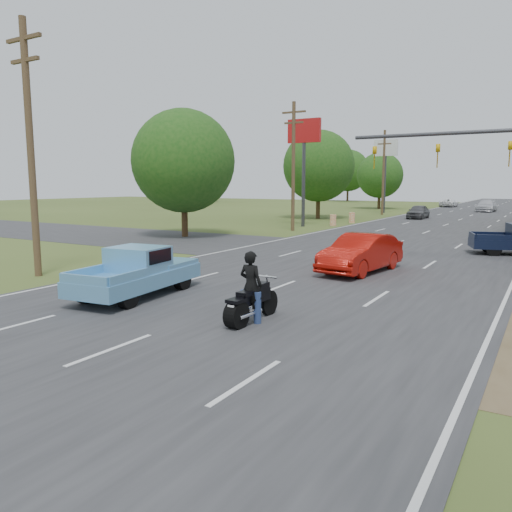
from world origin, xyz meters
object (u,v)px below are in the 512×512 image
Objects in this scene: motorcycle at (250,304)px; distant_car_silver at (486,206)px; blue_pickup at (139,271)px; red_convertible at (361,253)px; distant_car_grey at (418,212)px; rider at (251,289)px; distant_car_white at (449,203)px.

distant_car_silver reaches higher than motorcycle.
blue_pickup is 61.31m from distant_car_silver.
motorcycle is at bearing -81.93° from red_convertible.
red_convertible is at bearing -80.13° from distant_car_grey.
blue_pickup reaches higher than distant_car_silver.
motorcycle is 62.17m from distant_car_silver.
red_convertible is at bearing -86.21° from distant_car_silver.
distant_car_silver is (-0.99, 62.10, -0.14)m from rider.
distant_car_silver is (-0.95, 53.12, -0.02)m from red_convertible.
motorcycle is 5.03m from blue_pickup.
distant_car_silver is (4.67, 18.44, 0.05)m from distant_car_grey.
red_convertible is 0.95× the size of blue_pickup.
blue_pickup is (-4.93, 0.92, -0.09)m from rider.
red_convertible is 0.90× the size of distant_car_silver.
blue_pickup is 0.95× the size of distant_car_silver.
distant_car_white is at bearing 85.83° from blue_pickup.
blue_pickup is (-4.88, -8.06, 0.03)m from red_convertible.
blue_pickup is at bearing 95.81° from distant_car_white.
blue_pickup is 1.19× the size of distant_car_grey.
distant_car_grey reaches higher than motorcycle.
motorcycle is 0.53× the size of distant_car_grey.
distant_car_grey is at bearing 97.59° from distant_car_white.
distant_car_silver is 1.15× the size of distant_car_white.
motorcycle is 44.09m from distant_car_grey.
distant_car_silver is at bearing 123.20° from distant_car_white.
rider is at bearing -16.96° from blue_pickup.
red_convertible is at bearing 52.37° from blue_pickup.
rider is (0.00, 0.07, 0.41)m from motorcycle.
red_convertible is 35.13m from distant_car_grey.
distant_car_white is (-7.76, 65.10, -0.15)m from red_convertible.
rider is 5.02m from blue_pickup.
rider reaches higher than distant_car_white.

